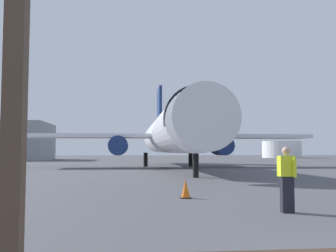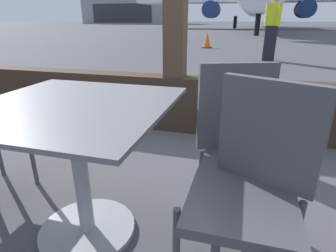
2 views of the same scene
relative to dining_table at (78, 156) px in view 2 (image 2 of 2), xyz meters
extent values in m
plane|color=#4C4C51|center=(0.07, 41.67, -0.48)|extent=(220.00, 220.00, 0.00)
cube|color=#38281E|center=(0.07, 1.67, -0.19)|extent=(8.26, 0.24, 0.57)
cube|color=slate|center=(0.00, 0.00, 0.26)|extent=(0.90, 0.90, 0.02)
cylinder|color=#9EA0A5|center=(0.00, 0.00, -0.11)|extent=(0.08, 0.08, 0.73)
cylinder|color=#9EA0A5|center=(0.00, 0.00, -0.46)|extent=(0.52, 0.52, 0.03)
cube|color=#4C4C51|center=(0.80, -0.18, 0.00)|extent=(0.40, 0.40, 0.04)
cube|color=#4C4C51|center=(0.87, -0.02, 0.23)|extent=(0.38, 0.20, 0.42)
cylinder|color=#4C4C51|center=(1.02, -0.10, -0.24)|extent=(0.03, 0.03, 0.47)
cylinder|color=#4C4C51|center=(0.72, 0.04, -0.24)|extent=(0.03, 0.03, 0.47)
cube|color=#4C4C51|center=(0.80, 0.18, -0.03)|extent=(0.40, 0.40, 0.04)
cube|color=#4C4C51|center=(0.74, 0.35, 0.21)|extent=(0.39, 0.18, 0.45)
cylinder|color=#4C4C51|center=(1.02, 0.08, -0.25)|extent=(0.03, 0.03, 0.44)
cylinder|color=#4C4C51|center=(0.70, -0.04, -0.25)|extent=(0.03, 0.03, 0.44)
cylinder|color=#4C4C51|center=(0.90, 0.40, -0.25)|extent=(0.03, 0.03, 0.44)
cylinder|color=#4C4C51|center=(0.58, 0.28, -0.25)|extent=(0.03, 0.03, 0.44)
cylinder|color=#4C4C51|center=(-0.61, 0.33, -0.25)|extent=(0.03, 0.03, 0.45)
cube|color=silver|center=(-6.56, 36.53, 2.70)|extent=(13.60, 4.20, 0.36)
cylinder|color=navy|center=(-3.96, 35.13, 1.70)|extent=(1.90, 3.20, 1.90)
cylinder|color=navy|center=(6.42, 35.13, 1.70)|extent=(1.90, 3.20, 1.90)
cylinder|color=black|center=(1.23, 20.75, 0.26)|extent=(0.36, 0.36, 1.48)
cylinder|color=black|center=(-1.17, 37.53, 0.26)|extent=(0.44, 0.44, 1.48)
cylinder|color=black|center=(3.63, 37.53, 0.26)|extent=(0.44, 0.44, 1.48)
cube|color=black|center=(1.33, 7.48, 0.00)|extent=(0.32, 0.20, 0.95)
cube|color=yellow|center=(1.33, 7.48, 0.75)|extent=(0.40, 0.22, 0.55)
cylinder|color=yellow|center=(1.19, 7.67, 0.72)|extent=(0.09, 0.09, 0.52)
cylinder|color=yellow|center=(1.47, 7.28, 0.72)|extent=(0.09, 0.09, 0.52)
cone|color=orange|center=(-0.89, 10.78, -0.16)|extent=(0.32, 0.32, 0.64)
cube|color=black|center=(-0.89, 10.78, -0.46)|extent=(0.36, 0.36, 0.03)
cube|color=gray|center=(-29.10, 71.34, 3.03)|extent=(21.56, 14.00, 7.02)
cube|color=#2D2D33|center=(-29.10, 64.29, 1.98)|extent=(15.09, 0.10, 4.21)
camera|label=1|loc=(-2.81, -2.16, 1.14)|focal=40.08mm
camera|label=2|loc=(0.77, -1.07, 0.64)|focal=29.52mm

